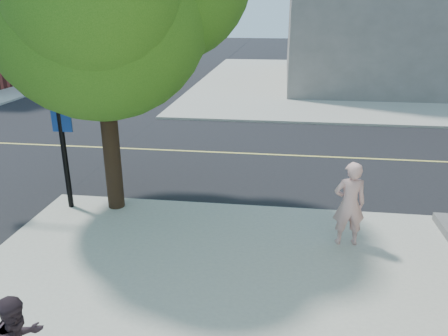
# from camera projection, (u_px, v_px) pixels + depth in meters

# --- Properties ---
(ground) EXTENTS (140.00, 140.00, 0.00)m
(ground) POSITION_uv_depth(u_px,v_px,m) (98.00, 201.00, 11.54)
(ground) COLOR black
(ground) RESTS_ON ground
(road_ew) EXTENTS (140.00, 9.00, 0.01)m
(road_ew) POSITION_uv_depth(u_px,v_px,m) (148.00, 149.00, 15.73)
(road_ew) COLOR black
(road_ew) RESTS_ON ground
(sidewalk_ne) EXTENTS (29.00, 25.00, 0.12)m
(sidewalk_ne) POSITION_uv_depth(u_px,v_px,m) (411.00, 82.00, 29.82)
(sidewalk_ne) COLOR #ABA999
(sidewalk_ne) RESTS_ON ground
(man_on_phone) EXTENTS (0.71, 0.51, 1.83)m
(man_on_phone) POSITION_uv_depth(u_px,v_px,m) (349.00, 204.00, 8.90)
(man_on_phone) COLOR #DCA49D
(man_on_phone) RESTS_ON sidewalk_se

